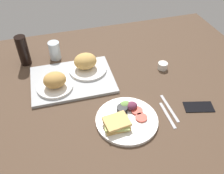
% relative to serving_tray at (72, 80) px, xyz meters
% --- Properties ---
extents(ground_plane, '(1.90, 1.50, 0.03)m').
position_rel_serving_tray_xyz_m(ground_plane, '(0.16, -0.19, -0.02)').
color(ground_plane, '#4C3828').
extents(serving_tray, '(0.46, 0.34, 0.02)m').
position_rel_serving_tray_xyz_m(serving_tray, '(0.00, 0.00, 0.00)').
color(serving_tray, '#9EA0A3').
rests_on(serving_tray, ground_plane).
extents(bread_plate_near, '(0.19, 0.19, 0.09)m').
position_rel_serving_tray_xyz_m(bread_plate_near, '(-0.10, -0.05, 0.05)').
color(bread_plate_near, white).
rests_on(bread_plate_near, serving_tray).
extents(bread_plate_far, '(0.21, 0.21, 0.10)m').
position_rel_serving_tray_xyz_m(bread_plate_far, '(0.09, 0.06, 0.05)').
color(bread_plate_far, white).
rests_on(bread_plate_far, serving_tray).
extents(plate_with_salad, '(0.29, 0.29, 0.05)m').
position_rel_serving_tray_xyz_m(plate_with_salad, '(0.19, -0.36, 0.01)').
color(plate_with_salad, white).
rests_on(plate_with_salad, ground_plane).
extents(drinking_glass, '(0.07, 0.07, 0.11)m').
position_rel_serving_tray_xyz_m(drinking_glass, '(-0.06, 0.25, 0.05)').
color(drinking_glass, silver).
rests_on(drinking_glass, ground_plane).
extents(soda_bottle, '(0.06, 0.06, 0.18)m').
position_rel_serving_tray_xyz_m(soda_bottle, '(-0.24, 0.24, 0.08)').
color(soda_bottle, black).
rests_on(soda_bottle, ground_plane).
extents(espresso_cup, '(0.06, 0.06, 0.04)m').
position_rel_serving_tray_xyz_m(espresso_cup, '(0.53, -0.04, 0.01)').
color(espresso_cup, silver).
rests_on(espresso_cup, ground_plane).
extents(fork, '(0.02, 0.17, 0.01)m').
position_rel_serving_tray_xyz_m(fork, '(0.40, -0.38, -0.01)').
color(fork, '#B7B7BC').
rests_on(fork, ground_plane).
extents(knife, '(0.01, 0.19, 0.01)m').
position_rel_serving_tray_xyz_m(knife, '(0.43, -0.34, -0.01)').
color(knife, '#B7B7BC').
rests_on(knife, ground_plane).
extents(cell_phone, '(0.16, 0.11, 0.01)m').
position_rel_serving_tray_xyz_m(cell_phone, '(0.57, -0.38, -0.00)').
color(cell_phone, black).
rests_on(cell_phone, ground_plane).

